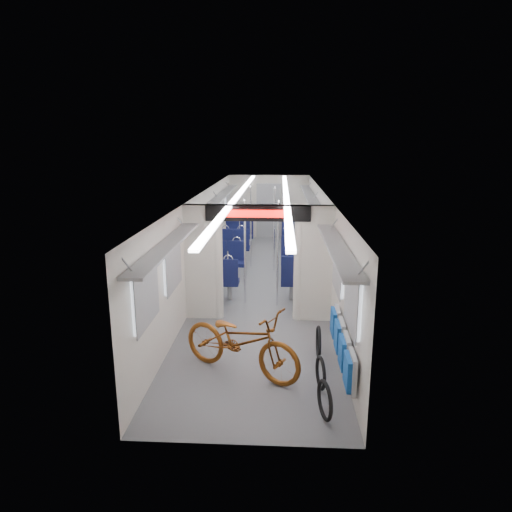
# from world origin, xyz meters

# --- Properties ---
(carriage) EXTENTS (12.00, 12.02, 2.31)m
(carriage) POSITION_xyz_m (0.00, -0.27, 1.50)
(carriage) COLOR #515456
(carriage) RESTS_ON ground
(bicycle) EXTENTS (2.13, 1.60, 1.07)m
(bicycle) POSITION_xyz_m (-0.15, -4.28, 0.54)
(bicycle) COLOR brown
(bicycle) RESTS_ON ground
(flip_bench) EXTENTS (0.12, 2.09, 0.50)m
(flip_bench) POSITION_xyz_m (1.35, -4.42, 0.58)
(flip_bench) COLOR gray
(flip_bench) RESTS_ON carriage
(bike_hoop_a) EXTENTS (0.17, 0.53, 0.53)m
(bike_hoop_a) POSITION_xyz_m (1.02, -5.42, 0.24)
(bike_hoop_a) COLOR black
(bike_hoop_a) RESTS_ON ground
(bike_hoop_b) EXTENTS (0.12, 0.50, 0.50)m
(bike_hoop_b) POSITION_xyz_m (1.03, -4.68, 0.22)
(bike_hoop_b) COLOR black
(bike_hoop_b) RESTS_ON ground
(bike_hoop_c) EXTENTS (0.05, 0.54, 0.54)m
(bike_hoop_c) POSITION_xyz_m (1.08, -3.67, 0.24)
(bike_hoop_c) COLOR black
(bike_hoop_c) RESTS_ON ground
(seat_bay_near_left) EXTENTS (0.89, 2.00, 1.08)m
(seat_bay_near_left) POSITION_xyz_m (-0.93, -0.10, 0.53)
(seat_bay_near_left) COLOR #0C1036
(seat_bay_near_left) RESTS_ON ground
(seat_bay_near_right) EXTENTS (0.96, 2.29, 1.17)m
(seat_bay_near_right) POSITION_xyz_m (0.93, 0.11, 0.57)
(seat_bay_near_right) COLOR #0C1036
(seat_bay_near_right) RESTS_ON ground
(seat_bay_far_left) EXTENTS (0.92, 2.12, 1.11)m
(seat_bay_far_left) POSITION_xyz_m (-0.94, 3.36, 0.55)
(seat_bay_far_left) COLOR #0C1036
(seat_bay_far_left) RESTS_ON ground
(seat_bay_far_right) EXTENTS (0.93, 2.16, 1.13)m
(seat_bay_far_right) POSITION_xyz_m (0.93, 3.46, 0.55)
(seat_bay_far_right) COLOR #0C1036
(seat_bay_far_right) RESTS_ON ground
(stanchion_near_left) EXTENTS (0.05, 0.05, 2.30)m
(stanchion_near_left) POSITION_xyz_m (-0.32, -1.14, 1.15)
(stanchion_near_left) COLOR silver
(stanchion_near_left) RESTS_ON ground
(stanchion_near_right) EXTENTS (0.04, 0.04, 2.30)m
(stanchion_near_right) POSITION_xyz_m (0.38, -1.26, 1.15)
(stanchion_near_right) COLOR silver
(stanchion_near_right) RESTS_ON ground
(stanchion_far_left) EXTENTS (0.04, 0.04, 2.30)m
(stanchion_far_left) POSITION_xyz_m (-0.40, 1.93, 1.15)
(stanchion_far_left) COLOR silver
(stanchion_far_left) RESTS_ON ground
(stanchion_far_right) EXTENTS (0.04, 0.04, 2.30)m
(stanchion_far_right) POSITION_xyz_m (0.26, 1.53, 1.15)
(stanchion_far_right) COLOR silver
(stanchion_far_right) RESTS_ON ground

